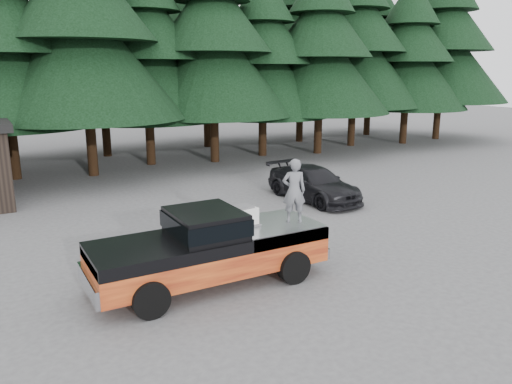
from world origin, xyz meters
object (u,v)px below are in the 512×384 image
pickup_truck (210,259)px  air_compressor (242,217)px  man_on_bed (294,191)px  parked_car (314,184)px

pickup_truck → air_compressor: size_ratio=8.91×
pickup_truck → man_on_bed: size_ratio=3.54×
parked_car → air_compressor: bearing=-142.6°
air_compressor → pickup_truck: bearing=178.1°
pickup_truck → man_on_bed: (2.31, -0.24, 1.51)m
pickup_truck → man_on_bed: 2.77m
air_compressor → parked_car: bearing=31.8°
pickup_truck → air_compressor: 1.33m
pickup_truck → man_on_bed: man_on_bed is taller
air_compressor → man_on_bed: (1.34, -0.36, 0.62)m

